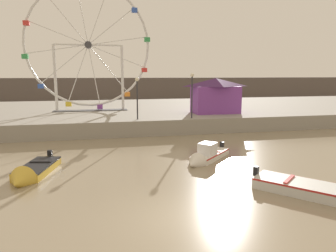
{
  "coord_description": "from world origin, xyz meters",
  "views": [
    {
      "loc": [
        -2.67,
        -9.8,
        5.06
      ],
      "look_at": [
        1.63,
        9.78,
        1.66
      ],
      "focal_mm": 32.66,
      "sensor_mm": 36.0,
      "label": 1
    }
  ],
  "objects_px": {
    "motorboat_white_red_stripe": "(205,156)",
    "carnival_booth_purple_stall": "(215,95)",
    "motorboat_pale_grey": "(323,192)",
    "ferris_wheel_white_frame": "(88,47)",
    "motorboat_mustard_yellow": "(31,173)",
    "promenade_lamp_near": "(192,89)",
    "promenade_lamp_far": "(137,92)"
  },
  "relations": [
    {
      "from": "promenade_lamp_near",
      "to": "motorboat_pale_grey",
      "type": "bearing_deg",
      "value": -85.21
    },
    {
      "from": "carnival_booth_purple_stall",
      "to": "motorboat_pale_grey",
      "type": "bearing_deg",
      "value": -97.1
    },
    {
      "from": "motorboat_white_red_stripe",
      "to": "promenade_lamp_near",
      "type": "xyz_separation_m",
      "value": [
        1.73,
        8.58,
        3.54
      ]
    },
    {
      "from": "motorboat_pale_grey",
      "to": "promenade_lamp_far",
      "type": "distance_m",
      "value": 16.59
    },
    {
      "from": "promenade_lamp_near",
      "to": "motorboat_mustard_yellow",
      "type": "bearing_deg",
      "value": -139.53
    },
    {
      "from": "carnival_booth_purple_stall",
      "to": "promenade_lamp_near",
      "type": "bearing_deg",
      "value": -138.16
    },
    {
      "from": "motorboat_pale_grey",
      "to": "motorboat_mustard_yellow",
      "type": "height_order",
      "value": "motorboat_pale_grey"
    },
    {
      "from": "motorboat_white_red_stripe",
      "to": "promenade_lamp_near",
      "type": "bearing_deg",
      "value": -145.8
    },
    {
      "from": "motorboat_pale_grey",
      "to": "ferris_wheel_white_frame",
      "type": "relative_size",
      "value": 0.35
    },
    {
      "from": "carnival_booth_purple_stall",
      "to": "promenade_lamp_near",
      "type": "relative_size",
      "value": 1.25
    },
    {
      "from": "motorboat_pale_grey",
      "to": "carnival_booth_purple_stall",
      "type": "relative_size",
      "value": 0.93
    },
    {
      "from": "motorboat_mustard_yellow",
      "to": "ferris_wheel_white_frame",
      "type": "relative_size",
      "value": 0.34
    },
    {
      "from": "motorboat_mustard_yellow",
      "to": "motorboat_pale_grey",
      "type": "bearing_deg",
      "value": 78.88
    },
    {
      "from": "carnival_booth_purple_stall",
      "to": "promenade_lamp_far",
      "type": "xyz_separation_m",
      "value": [
        -7.97,
        -2.69,
        0.56
      ]
    },
    {
      "from": "motorboat_white_red_stripe",
      "to": "promenade_lamp_far",
      "type": "relative_size",
      "value": 1.06
    },
    {
      "from": "motorboat_white_red_stripe",
      "to": "motorboat_pale_grey",
      "type": "height_order",
      "value": "motorboat_white_red_stripe"
    },
    {
      "from": "motorboat_white_red_stripe",
      "to": "motorboat_mustard_yellow",
      "type": "distance_m",
      "value": 9.45
    },
    {
      "from": "promenade_lamp_near",
      "to": "ferris_wheel_white_frame",
      "type": "bearing_deg",
      "value": 139.13
    },
    {
      "from": "motorboat_mustard_yellow",
      "to": "carnival_booth_purple_stall",
      "type": "relative_size",
      "value": 0.91
    },
    {
      "from": "motorboat_white_red_stripe",
      "to": "carnival_booth_purple_stall",
      "type": "relative_size",
      "value": 0.77
    },
    {
      "from": "motorboat_pale_grey",
      "to": "promenade_lamp_near",
      "type": "xyz_separation_m",
      "value": [
        -1.24,
        14.81,
        3.57
      ]
    },
    {
      "from": "motorboat_white_red_stripe",
      "to": "promenade_lamp_near",
      "type": "height_order",
      "value": "promenade_lamp_near"
    },
    {
      "from": "motorboat_mustard_yellow",
      "to": "carnival_booth_purple_stall",
      "type": "xyz_separation_m",
      "value": [
        14.45,
        12.51,
        2.83
      ]
    },
    {
      "from": "motorboat_pale_grey",
      "to": "carnival_booth_purple_stall",
      "type": "xyz_separation_m",
      "value": [
        2.07,
        17.83,
        2.8
      ]
    },
    {
      "from": "motorboat_white_red_stripe",
      "to": "promenade_lamp_far",
      "type": "xyz_separation_m",
      "value": [
        -2.93,
        8.9,
        3.33
      ]
    },
    {
      "from": "promenade_lamp_near",
      "to": "promenade_lamp_far",
      "type": "height_order",
      "value": "promenade_lamp_near"
    },
    {
      "from": "motorboat_pale_grey",
      "to": "promenade_lamp_near",
      "type": "distance_m",
      "value": 15.29
    },
    {
      "from": "motorboat_pale_grey",
      "to": "ferris_wheel_white_frame",
      "type": "height_order",
      "value": "ferris_wheel_white_frame"
    },
    {
      "from": "carnival_booth_purple_stall",
      "to": "promenade_lamp_far",
      "type": "distance_m",
      "value": 8.43
    },
    {
      "from": "motorboat_mustard_yellow",
      "to": "ferris_wheel_white_frame",
      "type": "height_order",
      "value": "ferris_wheel_white_frame"
    },
    {
      "from": "motorboat_white_red_stripe",
      "to": "carnival_booth_purple_stall",
      "type": "height_order",
      "value": "carnival_booth_purple_stall"
    },
    {
      "from": "motorboat_pale_grey",
      "to": "promenade_lamp_far",
      "type": "bearing_deg",
      "value": 160.22
    }
  ]
}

